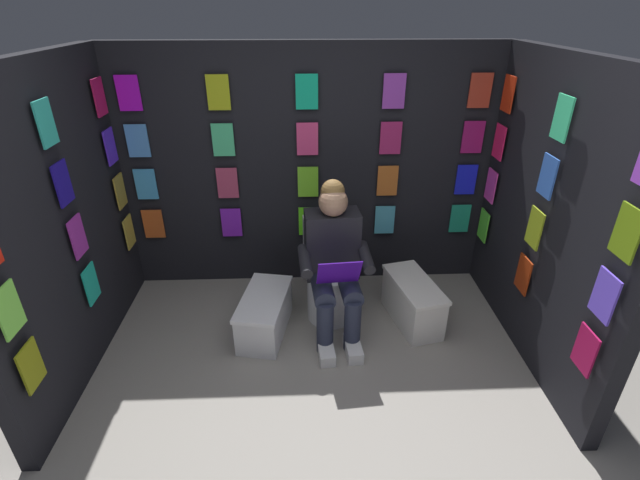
# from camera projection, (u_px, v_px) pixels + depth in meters

# --- Properties ---
(ground_plane) EXTENTS (30.00, 30.00, 0.00)m
(ground_plane) POSITION_uv_depth(u_px,v_px,m) (316.00, 461.00, 2.56)
(ground_plane) COLOR gray
(display_wall_back) EXTENTS (3.15, 0.14, 2.04)m
(display_wall_back) POSITION_uv_depth(u_px,v_px,m) (308.00, 171.00, 3.81)
(display_wall_back) COLOR black
(display_wall_back) RESTS_ON ground
(display_wall_left) EXTENTS (0.14, 1.92, 2.04)m
(display_wall_left) POSITION_uv_depth(u_px,v_px,m) (549.00, 219.00, 2.98)
(display_wall_left) COLOR black
(display_wall_left) RESTS_ON ground
(display_wall_right) EXTENTS (0.14, 1.92, 2.04)m
(display_wall_right) POSITION_uv_depth(u_px,v_px,m) (62.00, 228.00, 2.87)
(display_wall_right) COLOR black
(display_wall_right) RESTS_ON ground
(toilet) EXTENTS (0.42, 0.57, 0.77)m
(toilet) POSITION_uv_depth(u_px,v_px,m) (330.00, 277.00, 3.65)
(toilet) COLOR white
(toilet) RESTS_ON ground
(person_reading) EXTENTS (0.55, 0.71, 1.19)m
(person_reading) POSITION_uv_depth(u_px,v_px,m) (334.00, 262.00, 3.32)
(person_reading) COLOR black
(person_reading) RESTS_ON ground
(comic_longbox_near) EXTENTS (0.42, 0.68, 0.37)m
(comic_longbox_near) POSITION_uv_depth(u_px,v_px,m) (413.00, 302.00, 3.59)
(comic_longbox_near) COLOR white
(comic_longbox_near) RESTS_ON ground
(comic_longbox_far) EXTENTS (0.43, 0.68, 0.33)m
(comic_longbox_far) POSITION_uv_depth(u_px,v_px,m) (265.00, 314.00, 3.48)
(comic_longbox_far) COLOR silver
(comic_longbox_far) RESTS_ON ground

